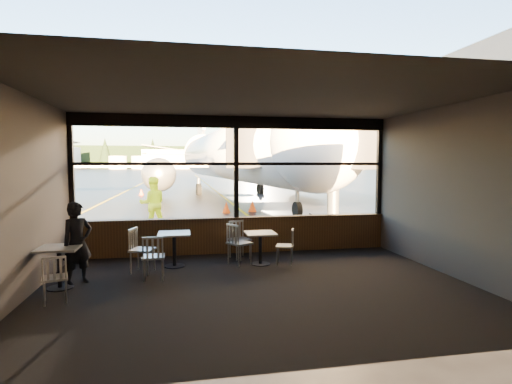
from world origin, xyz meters
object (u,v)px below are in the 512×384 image
object	(u,v)px
chair_near_w	(240,244)
chair_mid_s	(154,257)
jet_bridge	(305,158)
passenger	(77,243)
cafe_table_near	(260,249)
airliner	(233,117)
chair_left_s	(55,278)
cafe_table_mid	(174,250)
chair_near_n	(240,240)
cone_wing	(141,192)
cafe_table_left	(60,268)
cone_extra	(226,207)
chair_mid_w	(143,250)
ground_crew	(153,204)
cone_nose	(252,206)
chair_near_e	(285,246)

from	to	relation	value
chair_near_w	chair_mid_s	xyz separation A→B (m)	(-1.85, -0.89, -0.03)
jet_bridge	passenger	world-z (taller)	jet_bridge
cafe_table_near	passenger	world-z (taller)	passenger
airliner	chair_left_s	xyz separation A→B (m)	(-5.83, -22.20, -5.32)
cafe_table_mid	chair_mid_s	distance (m)	1.01
airliner	chair_mid_s	distance (m)	22.20
chair_near_n	cone_wing	size ratio (longest dim) A/B	1.94
chair_near_n	cafe_table_left	bearing A→B (deg)	6.44
cafe_table_left	cone_wing	bearing A→B (deg)	91.76
jet_bridge	cone_extra	bearing A→B (deg)	135.01
chair_near_w	cone_wing	bearing A→B (deg)	159.14
airliner	cafe_table_mid	xyz separation A→B (m)	(-3.93, -20.20, -5.34)
chair_mid_w	airliner	bearing A→B (deg)	-174.60
chair_mid_s	ground_crew	world-z (taller)	ground_crew
cafe_table_near	cafe_table_mid	xyz separation A→B (m)	(-1.92, 0.16, 0.01)
airliner	chair_left_s	world-z (taller)	airliner
cafe_table_mid	cafe_table_left	distance (m)	2.38
airliner	cone_wing	distance (m)	8.72
chair_mid_w	chair_left_s	bearing A→B (deg)	-19.39
chair_left_s	cone_extra	bearing A→B (deg)	54.61
chair_mid_s	cone_nose	xyz separation A→B (m)	(3.92, 10.83, -0.16)
chair_left_s	cone_wing	bearing A→B (deg)	76.31
airliner	cone_wing	bearing A→B (deg)	163.90
cafe_table_near	airliner	bearing A→B (deg)	84.39
chair_mid_s	cone_extra	xyz separation A→B (m)	(2.62, 10.51, -0.18)
cafe_table_near	cone_wing	size ratio (longest dim) A/B	1.57
jet_bridge	cafe_table_near	size ratio (longest dim) A/B	15.62
cafe_table_left	chair_mid_s	bearing A→B (deg)	9.80
cone_wing	cone_extra	distance (m)	12.85
chair_mid_s	chair_left_s	size ratio (longest dim) A/B	1.10
chair_left_s	cone_nose	distance (m)	13.08
chair_near_w	chair_near_n	distance (m)	0.56
chair_mid_w	cafe_table_near	bearing A→B (deg)	112.12
cafe_table_left	chair_mid_s	size ratio (longest dim) A/B	0.86
chair_left_s	passenger	bearing A→B (deg)	68.03
chair_mid_w	jet_bridge	bearing A→B (deg)	158.33
airliner	cone_wing	world-z (taller)	airliner
cafe_table_mid	chair_mid_w	size ratio (longest dim) A/B	0.81
chair_near_n	passenger	world-z (taller)	passenger
passenger	chair_near_n	bearing A→B (deg)	-16.75
passenger	cafe_table_mid	bearing A→B (deg)	-12.30
cafe_table_left	cone_nose	distance (m)	12.44
cafe_table_near	cone_wing	bearing A→B (deg)	102.19
chair_near_e	jet_bridge	bearing A→B (deg)	-1.87
cone_nose	cafe_table_mid	bearing A→B (deg)	-109.63
airliner	chair_near_e	world-z (taller)	airliner
chair_mid_w	ground_crew	xyz separation A→B (m)	(-0.16, 5.55, 0.45)
chair_near_e	chair_near_n	distance (m)	1.18
cafe_table_left	chair_near_w	size ratio (longest dim) A/B	0.82
airliner	passenger	bearing A→B (deg)	-110.74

